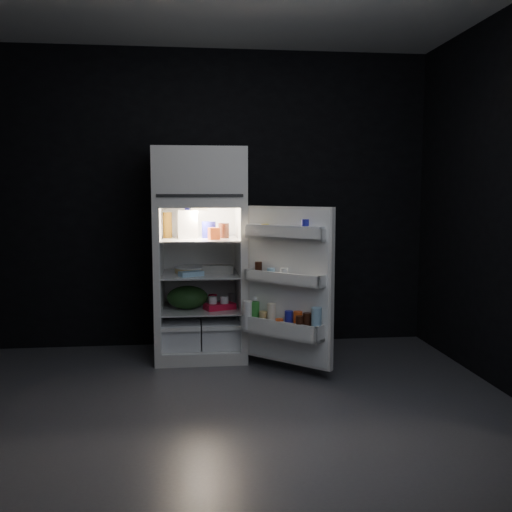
{
  "coord_description": "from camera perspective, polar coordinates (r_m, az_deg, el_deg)",
  "views": [
    {
      "loc": [
        -0.19,
        -3.58,
        1.42
      ],
      "look_at": [
        0.33,
        1.0,
        0.9
      ],
      "focal_mm": 40.0,
      "sensor_mm": 36.0,
      "label": 1
    }
  ],
  "objects": [
    {
      "name": "fridge_door",
      "position": [
        4.39,
        3.09,
        -3.31
      ],
      "size": [
        0.66,
        0.63,
        1.22
      ],
      "color": "silver",
      "rests_on": "ground"
    },
    {
      "name": "milk_jug",
      "position": [
        4.91,
        -6.86,
        3.19
      ],
      "size": [
        0.17,
        0.17,
        0.24
      ],
      "primitive_type": "cube",
      "rotation": [
        0.0,
        0.0,
        0.05
      ],
      "color": "white",
      "rests_on": "refrigerator"
    },
    {
      "name": "floor",
      "position": [
        3.86,
        -3.25,
        -15.17
      ],
      "size": [
        4.0,
        3.4,
        0.0
      ],
      "primitive_type": "cube",
      "color": "#4F4F54",
      "rests_on": "ground"
    },
    {
      "name": "yogurt_tray",
      "position": [
        4.88,
        -3.65,
        -5.04
      ],
      "size": [
        0.28,
        0.22,
        0.05
      ],
      "primitive_type": "cube",
      "rotation": [
        0.0,
        0.0,
        0.37
      ],
      "color": "red",
      "rests_on": "refrigerator"
    },
    {
      "name": "wall_front",
      "position": [
        1.89,
        -0.57,
        4.37
      ],
      "size": [
        4.0,
        0.0,
        2.7
      ],
      "primitive_type": "cube",
      "color": "black",
      "rests_on": "ground"
    },
    {
      "name": "produce_bag",
      "position": [
        4.91,
        -6.87,
        -4.13
      ],
      "size": [
        0.38,
        0.33,
        0.2
      ],
      "primitive_type": "ellipsoid",
      "rotation": [
        0.0,
        0.0,
        -0.12
      ],
      "color": "#193815",
      "rests_on": "refrigerator"
    },
    {
      "name": "egg_carton",
      "position": [
        4.89,
        -3.84,
        -1.33
      ],
      "size": [
        0.28,
        0.13,
        0.07
      ],
      "primitive_type": "cube",
      "rotation": [
        0.0,
        0.0,
        -0.13
      ],
      "color": "#99968B",
      "rests_on": "refrigerator"
    },
    {
      "name": "flat_package",
      "position": [
        4.74,
        -6.51,
        -1.78
      ],
      "size": [
        0.22,
        0.17,
        0.04
      ],
      "primitive_type": "cube",
      "rotation": [
        0.0,
        0.0,
        0.43
      ],
      "color": "#86B3CF",
      "rests_on": "refrigerator"
    },
    {
      "name": "small_can_red",
      "position": [
        5.08,
        -4.36,
        -4.36
      ],
      "size": [
        0.09,
        0.09,
        0.09
      ],
      "primitive_type": "cylinder",
      "rotation": [
        0.0,
        0.0,
        -0.26
      ],
      "color": "red",
      "rests_on": "refrigerator"
    },
    {
      "name": "pie",
      "position": [
        4.98,
        -6.39,
        -1.38
      ],
      "size": [
        0.34,
        0.34,
        0.04
      ],
      "primitive_type": "cylinder",
      "rotation": [
        0.0,
        0.0,
        -0.12
      ],
      "color": "tan",
      "rests_on": "refrigerator"
    },
    {
      "name": "mayo_jar",
      "position": [
        4.92,
        -4.73,
        2.64
      ],
      "size": [
        0.15,
        0.15,
        0.14
      ],
      "primitive_type": "cylinder",
      "rotation": [
        0.0,
        0.0,
        0.33
      ],
      "color": "#1B1C94",
      "rests_on": "refrigerator"
    },
    {
      "name": "wall_back",
      "position": [
        5.29,
        -4.39,
        5.65
      ],
      "size": [
        4.0,
        0.0,
        2.7
      ],
      "primitive_type": "cube",
      "color": "black",
      "rests_on": "ground"
    },
    {
      "name": "wrapped_pkg",
      "position": [
        5.06,
        -3.92,
        -1.18
      ],
      "size": [
        0.14,
        0.12,
        0.05
      ],
      "primitive_type": "cube",
      "rotation": [
        0.0,
        0.0,
        0.34
      ],
      "color": "beige",
      "rests_on": "refrigerator"
    },
    {
      "name": "small_can_silver",
      "position": [
        5.11,
        -2.43,
        -4.28
      ],
      "size": [
        0.08,
        0.08,
        0.09
      ],
      "primitive_type": "cylinder",
      "rotation": [
        0.0,
        0.0,
        -0.16
      ],
      "color": "silver",
      "rests_on": "refrigerator"
    },
    {
      "name": "refrigerator",
      "position": [
        4.92,
        -5.63,
        0.99
      ],
      "size": [
        0.76,
        0.71,
        1.78
      ],
      "color": "silver",
      "rests_on": "ground"
    },
    {
      "name": "amber_bottle",
      "position": [
        4.96,
        -8.84,
        3.08
      ],
      "size": [
        0.09,
        0.09,
        0.22
      ],
      "primitive_type": "cylinder",
      "rotation": [
        0.0,
        0.0,
        0.18
      ],
      "color": "#C27F1F",
      "rests_on": "refrigerator"
    },
    {
      "name": "small_carton",
      "position": [
        4.73,
        -4.23,
        2.25
      ],
      "size": [
        0.1,
        0.09,
        0.1
      ],
      "primitive_type": "cube",
      "rotation": [
        0.0,
        0.0,
        0.31
      ],
      "color": "#D74D19",
      "rests_on": "refrigerator"
    },
    {
      "name": "jam_jar",
      "position": [
        4.87,
        -3.24,
        2.55
      ],
      "size": [
        0.11,
        0.11,
        0.13
      ],
      "primitive_type": "cylinder",
      "rotation": [
        0.0,
        0.0,
        -0.25
      ],
      "color": "black",
      "rests_on": "refrigerator"
    }
  ]
}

